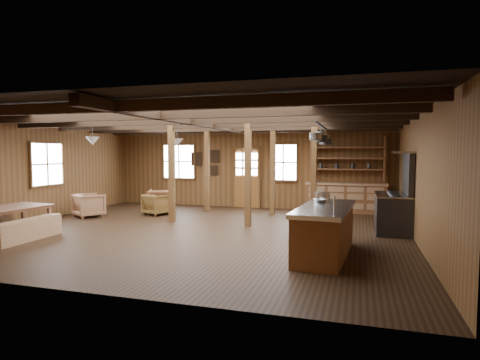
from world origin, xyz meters
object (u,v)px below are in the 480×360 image
at_px(kitchen_island, 325,230).
at_px(armchair_c, 89,205).
at_px(commercial_range, 395,206).
at_px(dining_table, 4,223).
at_px(armchair_a, 162,201).
at_px(armchair_b, 157,204).

bearing_deg(kitchen_island, armchair_c, 164.57).
xyz_separation_m(kitchen_island, armchair_c, (-7.18, 2.58, -0.12)).
bearing_deg(commercial_range, armchair_c, -178.99).
height_order(commercial_range, dining_table, commercial_range).
xyz_separation_m(commercial_range, armchair_c, (-8.64, -0.15, -0.28)).
xyz_separation_m(armchair_a, armchair_b, (0.02, -0.35, -0.06)).
bearing_deg(armchair_a, kitchen_island, 123.68).
relative_size(kitchen_island, armchair_b, 3.58).
bearing_deg(armchair_a, commercial_range, 149.70).
height_order(kitchen_island, armchair_a, kitchen_island).
bearing_deg(commercial_range, kitchen_island, -117.97).
height_order(armchair_a, armchair_b, armchair_a).
xyz_separation_m(commercial_range, armchair_b, (-6.88, 0.82, -0.31)).
bearing_deg(armchair_b, dining_table, 91.02).
distance_m(dining_table, armchair_a, 4.73).
bearing_deg(dining_table, armchair_a, -13.95).
distance_m(kitchen_island, armchair_a, 6.70).
relative_size(armchair_a, armchair_b, 1.17).
height_order(dining_table, armchair_c, armchair_c).
distance_m(armchair_a, armchair_c, 2.18).
bearing_deg(dining_table, armchair_c, 8.04).
bearing_deg(armchair_c, kitchen_island, -166.96).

